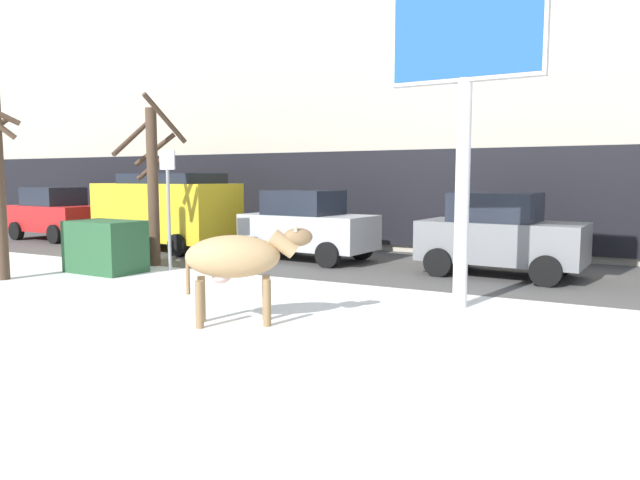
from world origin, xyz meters
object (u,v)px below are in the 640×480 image
(car_silver_hatchback, at_px, (307,226))
(street_sign, at_px, (168,200))
(car_red_hatchback, at_px, (56,214))
(car_grey_hatchback, at_px, (500,235))
(bare_tree_left_lot, at_px, (152,178))
(pedestrian_near_billboard, at_px, (322,219))
(dumpster, at_px, (106,246))
(cow_tan, at_px, (238,258))
(car_yellow_van, at_px, (166,209))
(billboard, at_px, (466,46))
(pedestrian_by_cars, at_px, (589,228))

(car_silver_hatchback, height_order, street_sign, street_sign)
(car_red_hatchback, xyz_separation_m, car_grey_hatchback, (15.48, -0.59, 0.00))
(car_grey_hatchback, height_order, bare_tree_left_lot, bare_tree_left_lot)
(car_grey_hatchback, bearing_deg, pedestrian_near_billboard, 151.97)
(car_red_hatchback, distance_m, car_silver_hatchback, 10.48)
(dumpster, bearing_deg, cow_tan, -24.32)
(car_yellow_van, height_order, street_sign, street_sign)
(car_yellow_van, bearing_deg, pedestrian_near_billboard, 40.07)
(bare_tree_left_lot, distance_m, street_sign, 1.12)
(billboard, xyz_separation_m, bare_tree_left_lot, (-8.00, 1.18, -2.12))
(pedestrian_by_cars, relative_size, bare_tree_left_lot, 0.42)
(cow_tan, height_order, street_sign, street_sign)
(cow_tan, relative_size, billboard, 0.32)
(car_grey_hatchback, bearing_deg, street_sign, -157.95)
(billboard, height_order, car_grey_hatchback, billboard)
(pedestrian_by_cars, bearing_deg, car_red_hatchback, -171.00)
(car_grey_hatchback, height_order, pedestrian_near_billboard, car_grey_hatchback)
(car_silver_hatchback, bearing_deg, street_sign, -124.09)
(car_yellow_van, xyz_separation_m, bare_tree_left_lot, (1.98, -2.59, 0.95))
(pedestrian_by_cars, height_order, dumpster, pedestrian_by_cars)
(pedestrian_near_billboard, height_order, bare_tree_left_lot, bare_tree_left_lot)
(car_grey_hatchback, distance_m, street_sign, 7.66)
(car_silver_hatchback, xyz_separation_m, dumpster, (-3.19, -3.92, -0.33))
(billboard, relative_size, car_silver_hatchback, 1.54)
(car_silver_hatchback, xyz_separation_m, bare_tree_left_lot, (-2.94, -2.60, 1.26))
(billboard, distance_m, car_silver_hatchback, 7.17)
(car_yellow_van, distance_m, dumpster, 4.33)
(car_red_hatchback, height_order, car_grey_hatchback, same)
(car_silver_hatchback, bearing_deg, pedestrian_by_cars, 25.24)
(billboard, relative_size, pedestrian_by_cars, 3.21)
(car_red_hatchback, distance_m, pedestrian_near_billboard, 9.67)
(car_grey_hatchback, relative_size, dumpster, 2.13)
(cow_tan, bearing_deg, pedestrian_near_billboard, 110.60)
(car_yellow_van, relative_size, bare_tree_left_lot, 1.14)
(cow_tan, xyz_separation_m, car_red_hatchback, (-12.89, 6.88, -0.07))
(car_silver_hatchback, distance_m, pedestrian_by_cars, 7.35)
(car_yellow_van, distance_m, car_grey_hatchback, 9.94)
(car_silver_hatchback, distance_m, bare_tree_left_lot, 4.12)
(car_yellow_van, distance_m, car_silver_hatchback, 4.93)
(bare_tree_left_lot, bearing_deg, car_red_hatchback, 158.11)
(car_red_hatchback, height_order, car_silver_hatchback, same)
(billboard, height_order, car_red_hatchback, billboard)
(car_red_hatchback, xyz_separation_m, car_yellow_van, (5.55, -0.43, 0.32))
(car_red_hatchback, xyz_separation_m, pedestrian_near_billboard, (9.28, 2.71, -0.05))
(pedestrian_near_billboard, bearing_deg, car_yellow_van, -139.93)
(street_sign, bearing_deg, car_grey_hatchback, 22.05)
(car_grey_hatchback, xyz_separation_m, bare_tree_left_lot, (-7.95, -2.44, 1.26))
(car_silver_hatchback, bearing_deg, billboard, -36.77)
(car_silver_hatchback, bearing_deg, dumpster, -129.09)
(billboard, height_order, dumpster, billboard)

